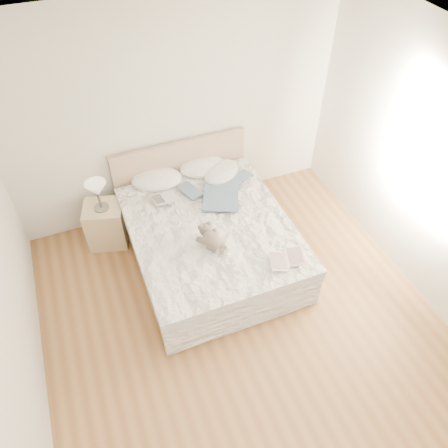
# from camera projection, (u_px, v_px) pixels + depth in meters

# --- Properties ---
(floor) EXTENTS (4.00, 4.50, 0.00)m
(floor) POSITION_uv_depth(u_px,v_px,m) (249.00, 337.00, 4.50)
(floor) COLOR brown
(floor) RESTS_ON ground
(ceiling) EXTENTS (4.00, 4.50, 0.00)m
(ceiling) POSITION_uv_depth(u_px,v_px,m) (268.00, 99.00, 2.58)
(ceiling) COLOR white
(ceiling) RESTS_ON ground
(wall_back) EXTENTS (4.00, 0.02, 2.70)m
(wall_back) POSITION_uv_depth(u_px,v_px,m) (174.00, 114.00, 5.02)
(wall_back) COLOR beige
(wall_back) RESTS_ON ground
(window) EXTENTS (0.02, 1.30, 1.10)m
(window) POSITION_uv_depth(u_px,v_px,m) (432.00, 164.00, 4.19)
(window) COLOR white
(window) RESTS_ON wall_right
(bed) EXTENTS (1.72, 2.14, 1.00)m
(bed) POSITION_uv_depth(u_px,v_px,m) (209.00, 238.00, 5.06)
(bed) COLOR tan
(bed) RESTS_ON floor
(nightstand) EXTENTS (0.54, 0.51, 0.56)m
(nightstand) POSITION_uv_depth(u_px,v_px,m) (106.00, 224.00, 5.26)
(nightstand) COLOR tan
(nightstand) RESTS_ON floor
(table_lamp) EXTENTS (0.30, 0.30, 0.38)m
(table_lamp) POSITION_uv_depth(u_px,v_px,m) (97.00, 190.00, 4.86)
(table_lamp) COLOR #514B46
(table_lamp) RESTS_ON nightstand
(pillow_left) EXTENTS (0.71, 0.58, 0.19)m
(pillow_left) POSITION_uv_depth(u_px,v_px,m) (157.00, 179.00, 5.30)
(pillow_left) COLOR white
(pillow_left) RESTS_ON bed
(pillow_middle) EXTENTS (0.63, 0.46, 0.18)m
(pillow_middle) POSITION_uv_depth(u_px,v_px,m) (203.00, 167.00, 5.47)
(pillow_middle) COLOR white
(pillow_middle) RESTS_ON bed
(pillow_right) EXTENTS (0.65, 0.61, 0.16)m
(pillow_right) POSITION_uv_depth(u_px,v_px,m) (221.00, 172.00, 5.40)
(pillow_right) COLOR silver
(pillow_right) RESTS_ON bed
(blouse) EXTENTS (0.86, 0.89, 0.03)m
(blouse) POSITION_uv_depth(u_px,v_px,m) (221.00, 194.00, 5.12)
(blouse) COLOR #374C62
(blouse) RESTS_ON bed
(photo_book) EXTENTS (0.32, 0.25, 0.02)m
(photo_book) POSITION_uv_depth(u_px,v_px,m) (164.00, 199.00, 5.06)
(photo_book) COLOR silver
(photo_book) RESTS_ON bed
(childrens_book) EXTENTS (0.44, 0.36, 0.02)m
(childrens_book) POSITION_uv_depth(u_px,v_px,m) (287.00, 259.00, 4.42)
(childrens_book) COLOR beige
(childrens_book) RESTS_ON bed
(teddy_bear) EXTENTS (0.30, 0.37, 0.17)m
(teddy_bear) POSITION_uv_depth(u_px,v_px,m) (213.00, 244.00, 4.53)
(teddy_bear) COLOR #64574B
(teddy_bear) RESTS_ON bed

